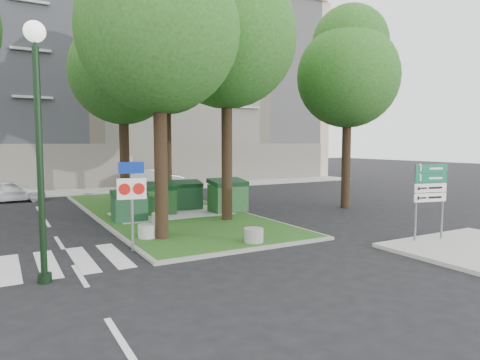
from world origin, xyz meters
TOP-DOWN VIEW (x-y plane):
  - ground at (0.00, 0.00)m, footprint 120.00×120.00m
  - median_island at (0.50, 8.00)m, footprint 6.00×16.00m
  - median_kerb at (0.50, 8.00)m, footprint 6.30×16.30m
  - building_sidewalk at (0.00, 18.50)m, footprint 42.00×3.00m
  - zebra_crossing at (-3.75, 1.50)m, footprint 5.00×3.00m
  - apartment_building at (0.00, 26.00)m, footprint 41.00×12.00m
  - tree_median_near_left at (-1.41, 2.56)m, footprint 5.20×5.20m
  - tree_median_near_right at (2.09, 4.56)m, footprint 5.60×5.60m
  - tree_median_mid at (-0.91, 9.06)m, footprint 4.80×4.80m
  - tree_median_far at (2.29, 12.06)m, footprint 5.80×5.80m
  - tree_street_right at (9.09, 5.06)m, footprint 5.00×5.00m
  - dumpster_a at (-1.58, 6.20)m, footprint 1.36×0.96m
  - dumpster_b at (0.02, 7.27)m, footprint 1.70×1.34m
  - dumpster_c at (1.62, 7.99)m, footprint 1.59×1.21m
  - dumpster_d at (3.00, 6.31)m, footprint 1.66×1.17m
  - bollard_left at (-1.90, 2.78)m, footprint 0.63×0.63m
  - bollard_right at (0.84, 0.50)m, footprint 0.62×0.62m
  - bollard_mid at (-0.74, 5.00)m, footprint 0.58×0.58m
  - litter_bin at (2.08, 9.73)m, footprint 0.39×0.39m
  - street_lamp at (-5.31, -0.14)m, footprint 0.48×0.48m
  - traffic_sign_pole at (-2.68, 1.77)m, footprint 0.85×0.21m
  - directional_sign at (6.01, -2.00)m, footprint 1.21×0.32m
  - car_white at (-5.62, 15.70)m, footprint 3.65×1.52m
  - car_silver at (3.50, 18.47)m, footprint 4.38×1.77m

SIDE VIEW (x-z plane):
  - ground at x=0.00m, z-range 0.00..0.00m
  - zebra_crossing at x=-3.75m, z-range 0.00..0.01m
  - median_kerb at x=0.50m, z-range 0.00..0.10m
  - median_island at x=0.50m, z-range 0.00..0.12m
  - building_sidewalk at x=0.00m, z-range 0.00..0.12m
  - bollard_mid at x=-0.74m, z-range 0.12..0.54m
  - bollard_right at x=0.84m, z-range 0.12..0.56m
  - bollard_left at x=-1.90m, z-range 0.12..0.57m
  - litter_bin at x=2.08m, z-range 0.12..0.80m
  - car_white at x=-5.62m, z-range 0.00..1.23m
  - car_silver at x=3.50m, z-range 0.00..1.41m
  - dumpster_a at x=-1.58m, z-range 0.09..1.35m
  - dumpster_c at x=1.62m, z-range 0.09..1.46m
  - dumpster_b at x=0.02m, z-range 0.09..1.50m
  - dumpster_d at x=3.00m, z-range 0.09..1.62m
  - directional_sign at x=6.01m, z-range 0.52..2.99m
  - traffic_sign_pole at x=-2.68m, z-range 0.41..3.28m
  - street_lamp at x=-5.31m, z-range 0.77..6.76m
  - tree_median_mid at x=-0.91m, z-range 1.98..11.97m
  - tree_street_right at x=9.09m, z-range 1.95..12.02m
  - tree_median_near_left at x=-1.41m, z-range 2.05..12.58m
  - tree_median_near_right at x=2.09m, z-range 2.26..13.72m
  - apartment_building at x=0.00m, z-range 0.00..16.00m
  - tree_median_far at x=2.29m, z-range 2.36..14.28m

